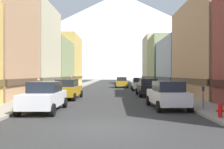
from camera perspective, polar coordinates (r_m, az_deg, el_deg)
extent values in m
plane|color=#303030|center=(9.95, -1.65, -12.79)|extent=(400.00, 400.00, 0.00)
cube|color=gray|center=(45.23, -7.90, -2.70)|extent=(2.50, 100.00, 0.15)
cube|color=gray|center=(45.13, 8.02, -2.70)|extent=(2.50, 100.00, 0.15)
cube|color=beige|center=(32.70, -21.08, 5.80)|extent=(8.22, 9.48, 11.02)
cube|color=#595444|center=(32.54, -21.08, -1.06)|extent=(8.52, 9.48, 0.50)
cube|color=#8C9966|center=(42.54, -14.36, 2.58)|extent=(6.10, 11.38, 8.23)
cube|color=#3F442D|center=(42.50, -14.36, -0.81)|extent=(6.40, 11.38, 0.50)
cube|color=#D8B259|center=(54.03, -13.23, 3.38)|extent=(9.93, 11.09, 10.78)
cube|color=brown|center=(53.94, -13.23, -0.64)|extent=(10.23, 11.09, 0.50)
cube|color=tan|center=(26.00, 24.62, 5.55)|extent=(6.86, 11.46, 9.43)
cube|color=brown|center=(25.88, 24.62, -1.34)|extent=(7.16, 11.46, 0.50)
cube|color=#99A5B2|center=(37.39, 17.87, 2.37)|extent=(8.01, 11.93, 7.50)
cube|color=#444A50|center=(37.36, 17.87, -0.93)|extent=(8.31, 11.93, 0.50)
cube|color=#8C9966|center=(47.79, 13.59, 3.14)|extent=(7.30, 8.68, 9.64)
cube|color=#3F442D|center=(47.73, 13.59, -0.73)|extent=(7.60, 8.68, 0.50)
cube|color=beige|center=(57.06, 12.31, 3.38)|extent=(9.01, 9.18, 11.13)
cube|color=#595444|center=(56.96, 12.31, -0.61)|extent=(9.31, 9.18, 0.50)
cube|color=silver|center=(14.70, -16.03, -5.71)|extent=(1.89, 4.42, 0.80)
cube|color=#1E232D|center=(14.89, -15.77, -2.86)|extent=(1.62, 2.22, 0.64)
cylinder|color=black|center=(12.93, -14.09, -8.28)|extent=(0.23, 0.68, 0.68)
cylinder|color=black|center=(13.49, -21.77, -7.94)|extent=(0.23, 0.68, 0.68)
cylinder|color=black|center=(16.13, -11.24, -6.63)|extent=(0.23, 0.68, 0.68)
cylinder|color=black|center=(16.58, -17.53, -6.45)|extent=(0.23, 0.68, 0.68)
cube|color=#B28419|center=(21.69, -10.58, -3.87)|extent=(2.00, 4.47, 0.80)
cube|color=#1E232D|center=(21.41, -10.74, -1.99)|extent=(1.68, 2.26, 0.64)
cylinder|color=black|center=(23.53, -11.84, -4.54)|extent=(0.25, 0.69, 0.68)
cylinder|color=black|center=(23.14, -7.42, -4.62)|extent=(0.25, 0.69, 0.68)
cylinder|color=black|center=(20.37, -14.18, -5.25)|extent=(0.25, 0.69, 0.68)
cylinder|color=black|center=(19.91, -9.09, -5.37)|extent=(0.25, 0.69, 0.68)
cube|color=silver|center=(15.88, 13.06, -5.29)|extent=(2.03, 4.48, 0.80)
cube|color=#1E232D|center=(15.59, 13.30, -2.73)|extent=(1.70, 2.27, 0.64)
cylinder|color=black|center=(17.32, 8.67, -6.18)|extent=(0.25, 0.69, 0.68)
cylinder|color=black|center=(17.75, 14.55, -6.03)|extent=(0.25, 0.69, 0.68)
cylinder|color=black|center=(14.11, 11.18, -7.59)|extent=(0.25, 0.69, 0.68)
cylinder|color=black|center=(14.64, 18.27, -7.31)|extent=(0.25, 0.69, 0.68)
cube|color=black|center=(24.67, 8.54, -3.40)|extent=(1.85, 4.40, 0.80)
cube|color=#1E232D|center=(24.39, 8.62, -1.75)|extent=(1.60, 2.20, 0.64)
cylinder|color=black|center=(26.23, 6.04, -4.07)|extent=(0.22, 0.68, 0.68)
cylinder|color=black|center=(26.46, 10.02, -4.04)|extent=(0.22, 0.68, 0.68)
cylinder|color=black|center=(22.95, 6.82, -4.66)|extent=(0.22, 0.68, 0.68)
cylinder|color=black|center=(23.22, 11.35, -4.60)|extent=(0.22, 0.68, 0.68)
cube|color=silver|center=(33.21, 6.46, -2.53)|extent=(1.95, 4.45, 0.80)
cube|color=#1E232D|center=(32.94, 6.50, -1.29)|extent=(1.66, 2.24, 0.64)
cylinder|color=black|center=(34.82, 4.74, -3.07)|extent=(0.24, 0.69, 0.68)
cylinder|color=black|center=(34.95, 7.76, -3.06)|extent=(0.24, 0.69, 0.68)
cylinder|color=black|center=(31.53, 5.03, -3.39)|extent=(0.24, 0.69, 0.68)
cylinder|color=black|center=(31.68, 8.36, -3.37)|extent=(0.24, 0.69, 0.68)
cube|color=#B28419|center=(40.21, 2.28, -2.09)|extent=(1.84, 4.40, 0.80)
cube|color=#1E232D|center=(39.94, 2.29, -1.07)|extent=(1.60, 2.20, 0.64)
cylinder|color=black|center=(41.86, 0.95, -2.55)|extent=(0.22, 0.68, 0.68)
cylinder|color=black|center=(41.91, 3.47, -2.55)|extent=(0.22, 0.68, 0.68)
cylinder|color=black|center=(38.56, 0.99, -2.77)|extent=(0.22, 0.68, 0.68)
cylinder|color=black|center=(38.62, 3.72, -2.77)|extent=(0.22, 0.68, 0.68)
cylinder|color=red|center=(12.59, 24.57, -8.11)|extent=(0.20, 0.20, 0.55)
sphere|color=red|center=(12.55, 24.57, -6.67)|extent=(0.22, 0.22, 0.22)
cylinder|color=red|center=(12.53, 23.94, -8.03)|extent=(0.10, 0.09, 0.09)
cylinder|color=red|center=(12.65, 25.20, -7.95)|extent=(0.10, 0.09, 0.09)
cylinder|color=#595960|center=(15.42, 21.06, -5.69)|extent=(0.06, 0.06, 1.05)
cube|color=#33383F|center=(15.37, 21.06, -3.22)|extent=(0.14, 0.10, 0.28)
cylinder|color=#4C5156|center=(22.13, 16.25, -4.16)|extent=(0.56, 0.56, 0.90)
cylinder|color=#2D2D33|center=(22.10, 16.25, -2.89)|extent=(0.59, 0.59, 0.08)
cylinder|color=#4C4C51|center=(25.96, -16.00, -4.05)|extent=(0.40, 0.40, 0.44)
sphere|color=#2B6C31|center=(25.93, -16.00, -2.94)|extent=(0.71, 0.71, 0.71)
cylinder|color=#4C4C51|center=(23.75, -17.61, -4.42)|extent=(0.56, 0.56, 0.44)
sphere|color=#217130|center=(23.71, -17.61, -3.21)|extent=(0.71, 0.71, 0.71)
cylinder|color=maroon|center=(36.96, -9.80, -2.02)|extent=(0.36, 0.36, 1.51)
sphere|color=tan|center=(36.94, -9.80, -0.66)|extent=(0.24, 0.24, 0.24)
cylinder|color=brown|center=(21.69, -17.27, -3.47)|extent=(0.36, 0.36, 1.48)
sphere|color=tan|center=(21.66, -17.27, -1.21)|extent=(0.23, 0.23, 0.23)
cylinder|color=black|center=(29.21, 10.35, 1.37)|extent=(0.12, 0.12, 5.50)
sphere|color=white|center=(29.43, 10.35, 7.08)|extent=(0.36, 0.36, 0.36)
cone|color=silver|center=(273.56, 1.82, 9.55)|extent=(328.68, 328.68, 95.24)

